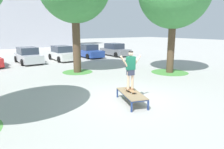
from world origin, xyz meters
TOP-DOWN VIEW (x-y plane):
  - ground_plane at (0.00, 0.00)m, footprint 120.00×120.00m
  - skate_box at (-0.22, -0.39)m, footprint 1.31×2.04m
  - skateboard at (-0.17, -0.23)m, footprint 0.35×0.82m
  - skater at (-0.17, -0.23)m, footprint 1.00×0.34m
  - grass_patch_near_right at (6.32, 3.10)m, footprint 2.70×2.70m
  - grass_patch_mid_back at (0.66, 7.06)m, footprint 2.26×2.26m
  - car_silver at (-1.44, 13.59)m, footprint 2.04×4.26m
  - car_white at (1.91, 13.56)m, footprint 1.98×4.23m
  - car_blue at (5.26, 14.07)m, footprint 1.99×4.24m
  - car_grey at (8.61, 13.60)m, footprint 2.07×4.28m

SIDE VIEW (x-z plane):
  - ground_plane at x=0.00m, z-range 0.00..0.00m
  - grass_patch_near_right at x=6.32m, z-range 0.00..0.01m
  - grass_patch_mid_back at x=0.66m, z-range 0.00..0.01m
  - skate_box at x=-0.22m, z-range 0.18..0.64m
  - skateboard at x=-0.17m, z-range 0.49..0.58m
  - car_silver at x=-1.44m, z-range -0.06..1.44m
  - car_white at x=1.91m, z-range -0.06..1.44m
  - car_blue at x=5.26m, z-range -0.06..1.44m
  - car_grey at x=8.61m, z-range -0.06..1.44m
  - skater at x=-0.17m, z-range 0.68..2.38m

